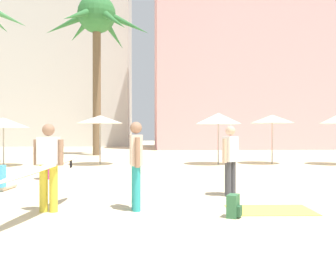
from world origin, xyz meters
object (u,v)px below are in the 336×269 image
Objects in this scene: cafe_umbrella_3 at (100,119)px; person_mid_center at (136,162)px; person_far_right at (230,157)px; cafe_umbrella_0 at (218,119)px; cafe_umbrella_2 at (3,123)px; palm_tree_left at (97,24)px; person_mid_right at (47,165)px; beach_towel at (270,210)px; person_far_left at (47,151)px; backpack at (234,206)px; cafe_umbrella_4 at (272,119)px; person_near_right at (0,178)px.

cafe_umbrella_3 is 10.49m from person_mid_center.
cafe_umbrella_3 is 1.37× the size of person_far_right.
cafe_umbrella_0 is 1.08× the size of cafe_umbrella_2.
person_mid_center is at bearing -79.98° from palm_tree_left.
person_mid_right is at bearing -88.53° from cafe_umbrella_3.
cafe_umbrella_0 is at bearing 84.31° from beach_towel.
cafe_umbrella_3 is (4.30, 0.52, 0.18)m from cafe_umbrella_2.
person_far_right is at bearing 103.48° from beach_towel.
cafe_umbrella_2 is 1.35× the size of person_far_left.
person_far_left is (-1.34, 5.04, -0.00)m from person_mid_right.
cafe_umbrella_2 is 13.31m from backpack.
cafe_umbrella_3 is 8.38m from cafe_umbrella_4.
backpack is 6.43m from person_near_right.
person_far_left is (3.22, -4.83, -1.06)m from cafe_umbrella_2.
backpack is at bearing 135.39° from person_far_left.
person_near_right is at bearing -136.75° from person_mid_right.
beach_towel is at bearing 168.25° from person_mid_center.
person_mid_right is at bearing -161.11° from backpack.
person_far_right is (5.95, -1.12, 0.60)m from person_near_right.
cafe_umbrella_2 is 0.72× the size of person_mid_right.
palm_tree_left is 20.68m from backpack.
person_far_left reaches higher than person_near_right.
beach_towel is 2.85m from person_mid_center.
person_near_right is at bearing 35.16° from person_far_right.
cafe_umbrella_4 is at bearing 95.20° from backpack.
cafe_umbrella_4 is at bearing -129.87° from person_mid_center.
cafe_umbrella_2 is at bearing -178.20° from cafe_umbrella_0.
person_near_right is at bearing 156.08° from beach_towel.
palm_tree_left is 19.33m from person_mid_right.
backpack is at bearing 88.80° from person_mid_right.
person_near_right is (-5.49, 3.36, 0.14)m from backpack.
person_far_right is (0.46, 2.23, 0.74)m from backpack.
person_near_right is at bearing -92.33° from palm_tree_left.
cafe_umbrella_0 reaches higher than person_mid_center.
palm_tree_left is 17.06m from person_near_right.
person_mid_right is (4.56, -9.87, -1.06)m from cafe_umbrella_2.
cafe_umbrella_2 is 13.49m from beach_towel.
cafe_umbrella_2 reaches higher than person_mid_center.
cafe_umbrella_4 is at bearing 2.27° from cafe_umbrella_2.
cafe_umbrella_4 is 10.93m from person_far_left.
person_mid_right is 5.21m from person_far_left.
cafe_umbrella_3 is 11.61m from beach_towel.
cafe_umbrella_0 reaches higher than person_far_left.
person_far_left reaches higher than beach_towel.
person_mid_right is (-3.51, 0.56, 0.73)m from backpack.
person_far_right reaches higher than beach_towel.
palm_tree_left is at bearing 98.74° from cafe_umbrella_3.
person_far_left is (-1.08, -5.36, -1.24)m from cafe_umbrella_3.
person_far_left is (0.03, -12.56, -7.87)m from palm_tree_left.
person_far_left is at bearing -101.35° from cafe_umbrella_3.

